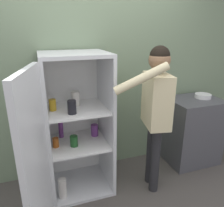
{
  "coord_description": "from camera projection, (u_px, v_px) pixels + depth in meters",
  "views": [
    {
      "loc": [
        -0.63,
        -1.59,
        1.79
      ],
      "look_at": [
        0.12,
        0.61,
        1.0
      ],
      "focal_mm": 35.0,
      "sensor_mm": 36.0,
      "label": 1
    }
  ],
  "objects": [
    {
      "name": "person",
      "position": [
        156.0,
        103.0,
        2.31
      ],
      "size": [
        0.69,
        0.52,
        1.64
      ],
      "color": "#262628",
      "rests_on": "ground_plane"
    },
    {
      "name": "counter",
      "position": [
        191.0,
        130.0,
        3.04
      ],
      "size": [
        0.68,
        0.55,
        0.91
      ],
      "color": "#4C4C51",
      "rests_on": "ground_plane"
    },
    {
      "name": "refrigerator",
      "position": [
        70.0,
        131.0,
        2.29
      ],
      "size": [
        0.88,
        1.31,
        1.58
      ],
      "color": "silver",
      "rests_on": "ground_plane"
    },
    {
      "name": "wall_back",
      "position": [
        93.0,
        74.0,
        2.66
      ],
      "size": [
        7.0,
        0.06,
        2.55
      ],
      "color": "gray",
      "rests_on": "ground_plane"
    },
    {
      "name": "bowl",
      "position": [
        203.0,
        96.0,
        2.94
      ],
      "size": [
        0.21,
        0.21,
        0.05
      ],
      "color": "white",
      "rests_on": "counter"
    }
  ]
}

